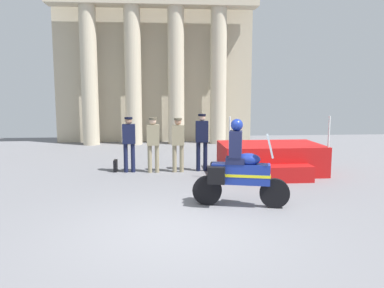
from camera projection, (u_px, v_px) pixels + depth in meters
ground_plane at (176, 230)px, 6.85m from camera, size 28.94×28.94×0.00m
colonnade_backdrop at (155, 63)px, 18.12m from camera, size 9.55×1.61×7.42m
reviewing_stand at (271, 159)px, 11.62m from camera, size 3.02×2.44×1.79m
officer_in_row_0 at (129, 140)px, 11.64m from camera, size 0.38×0.24×1.70m
officer_in_row_1 at (153, 140)px, 11.61m from camera, size 0.38×0.24×1.69m
officer_in_row_2 at (178, 140)px, 11.67m from camera, size 0.38×0.24×1.67m
officer_in_row_3 at (202, 138)px, 11.83m from camera, size 0.38×0.24×1.79m
motorcycle_with_rider at (237, 170)px, 8.19m from camera, size 2.05×0.87×1.90m
briefcase_on_ground at (115, 166)px, 11.86m from camera, size 0.10×0.32×0.36m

